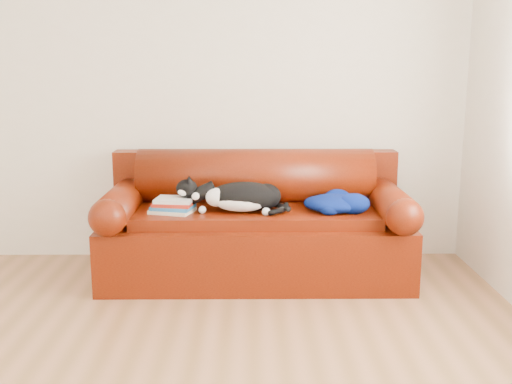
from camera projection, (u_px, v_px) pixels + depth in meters
room_shell at (132, 16)px, 2.48m from camera, size 4.52×4.02×2.61m
sofa_base at (256, 244)px, 4.23m from camera, size 2.10×0.90×0.50m
sofa_back at (256, 195)px, 4.40m from camera, size 2.10×1.01×0.88m
book_stack at (173, 205)px, 4.03m from camera, size 0.32×0.27×0.10m
cat at (243, 198)px, 4.04m from camera, size 0.71×0.29×0.25m
blanket at (335, 202)px, 4.07m from camera, size 0.44×0.37×0.14m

